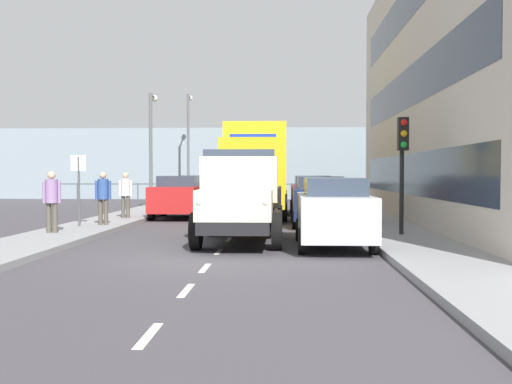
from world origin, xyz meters
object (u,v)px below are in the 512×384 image
(pedestrian_in_dark_coat, at_px, (126,191))
(car_red_oppositeside_0, at_px, (179,196))
(car_teal_oppositeside_1, at_px, (199,192))
(car_maroon_kerbside_2, at_px, (312,194))
(truck_vintage_cream, at_px, (240,198))
(car_navy_kerbside_1, at_px, (319,200))
(lamp_post_promenade, at_px, (152,138))
(traffic_light_near, at_px, (403,150))
(pedestrian_by_lamp, at_px, (103,194))
(lamp_post_far, at_px, (189,137))
(car_silver_kerbside_near, at_px, (333,211))
(lorry_cargo_yellow, at_px, (257,167))
(pedestrian_with_bag, at_px, (52,196))
(street_sign, at_px, (79,178))

(pedestrian_in_dark_coat, bearing_deg, car_red_oppositeside_0, -130.69)
(car_teal_oppositeside_1, bearing_deg, car_maroon_kerbside_2, 148.90)
(truck_vintage_cream, xyz_separation_m, car_maroon_kerbside_2, (-2.35, -11.10, -0.28))
(car_navy_kerbside_1, height_order, lamp_post_promenade, lamp_post_promenade)
(car_maroon_kerbside_2, relative_size, pedestrian_in_dark_coat, 2.40)
(traffic_light_near, bearing_deg, pedestrian_by_lamp, -16.34)
(car_navy_kerbside_1, xyz_separation_m, pedestrian_in_dark_coat, (7.15, -1.22, 0.26))
(car_maroon_kerbside_2, relative_size, lamp_post_far, 0.61)
(car_red_oppositeside_0, relative_size, pedestrian_in_dark_coat, 2.34)
(car_navy_kerbside_1, bearing_deg, car_red_oppositeside_0, -30.11)
(pedestrian_by_lamp, height_order, lamp_post_promenade, lamp_post_promenade)
(pedestrian_by_lamp, xyz_separation_m, traffic_light_near, (-9.10, 2.67, 1.31))
(car_maroon_kerbside_2, xyz_separation_m, car_teal_oppositeside_1, (5.47, -3.30, 0.00))
(car_silver_kerbside_near, height_order, car_maroon_kerbside_2, same)
(car_navy_kerbside_1, distance_m, lamp_post_far, 19.29)
(traffic_light_near, height_order, lamp_post_promenade, lamp_post_promenade)
(car_red_oppositeside_0, bearing_deg, car_maroon_kerbside_2, -156.29)
(car_teal_oppositeside_1, height_order, pedestrian_in_dark_coat, pedestrian_in_dark_coat)
(lorry_cargo_yellow, bearing_deg, pedestrian_by_lamp, 53.03)
(lorry_cargo_yellow, height_order, car_red_oppositeside_0, lorry_cargo_yellow)
(car_teal_oppositeside_1, distance_m, traffic_light_near, 15.39)
(pedestrian_with_bag, height_order, lamp_post_promenade, lamp_post_promenade)
(car_teal_oppositeside_1, height_order, traffic_light_near, traffic_light_near)
(truck_vintage_cream, height_order, street_sign, truck_vintage_cream)
(car_red_oppositeside_0, bearing_deg, truck_vintage_cream, 109.71)
(car_navy_kerbside_1, xyz_separation_m, traffic_light_near, (-2.02, 4.48, 1.58))
(lorry_cargo_yellow, xyz_separation_m, car_red_oppositeside_0, (3.09, 1.26, -1.18))
(car_teal_oppositeside_1, bearing_deg, pedestrian_in_dark_coat, 77.62)
(pedestrian_by_lamp, height_order, lamp_post_far, lamp_post_far)
(truck_vintage_cream, distance_m, pedestrian_with_bag, 5.52)
(lamp_post_promenade, bearing_deg, traffic_light_near, 127.96)
(lorry_cargo_yellow, distance_m, traffic_light_near, 9.94)
(pedestrian_in_dark_coat, bearing_deg, car_navy_kerbside_1, 170.35)
(car_red_oppositeside_0, height_order, street_sign, street_sign)
(truck_vintage_cream, relative_size, car_teal_oppositeside_1, 1.25)
(pedestrian_by_lamp, distance_m, street_sign, 0.95)
(traffic_light_near, bearing_deg, lamp_post_far, -66.94)
(car_maroon_kerbside_2, height_order, pedestrian_in_dark_coat, pedestrian_in_dark_coat)
(car_navy_kerbside_1, height_order, lamp_post_far, lamp_post_far)
(car_teal_oppositeside_1, bearing_deg, street_sign, 78.71)
(car_red_oppositeside_0, relative_size, pedestrian_by_lamp, 2.32)
(truck_vintage_cream, relative_size, car_red_oppositeside_0, 1.41)
(car_navy_kerbside_1, relative_size, pedestrian_with_bag, 2.48)
(lamp_post_far, bearing_deg, truck_vintage_cream, 102.25)
(lorry_cargo_yellow, distance_m, street_sign, 8.60)
(car_red_oppositeside_0, distance_m, lamp_post_far, 14.85)
(car_maroon_kerbside_2, height_order, lamp_post_far, lamp_post_far)
(pedestrian_in_dark_coat, distance_m, traffic_light_near, 10.87)
(lorry_cargo_yellow, relative_size, pedestrian_in_dark_coat, 4.80)
(pedestrian_in_dark_coat, xyz_separation_m, lamp_post_far, (0.21, -16.32, 2.99))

